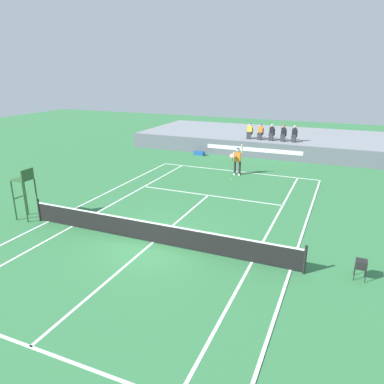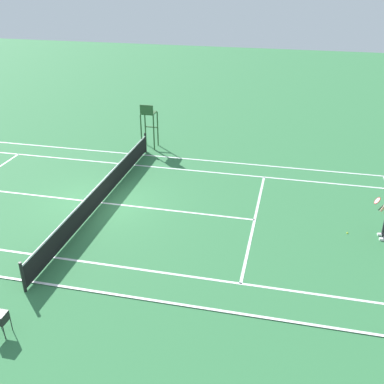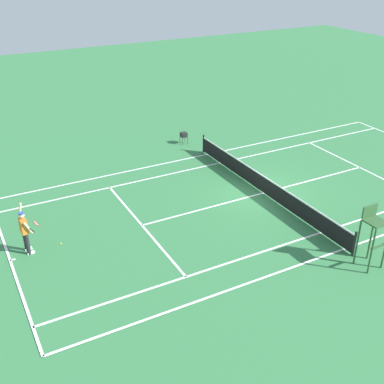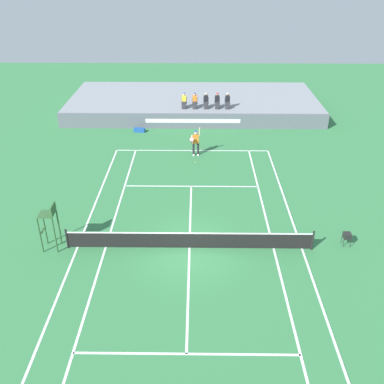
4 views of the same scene
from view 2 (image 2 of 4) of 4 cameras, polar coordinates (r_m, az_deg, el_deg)
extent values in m
plane|color=#337542|center=(19.84, -11.00, -1.36)|extent=(80.00, 80.00, 0.00)
cube|color=#337542|center=(19.84, -11.00, -1.33)|extent=(10.98, 23.78, 0.02)
cube|color=white|center=(24.46, -6.00, 4.55)|extent=(0.10, 23.78, 0.01)
cube|color=white|center=(15.77, -18.88, -10.37)|extent=(0.10, 23.78, 0.01)
cube|color=white|center=(23.26, -7.08, 3.30)|extent=(0.10, 23.78, 0.01)
cube|color=white|center=(16.71, -16.52, -7.69)|extent=(0.10, 23.78, 0.01)
cube|color=white|center=(18.37, 7.68, -3.41)|extent=(8.22, 0.10, 0.01)
cube|color=white|center=(19.83, -11.01, -1.30)|extent=(0.10, 12.80, 0.01)
cylinder|color=black|center=(24.67, -5.73, 6.03)|extent=(0.10, 0.10, 1.07)
cylinder|color=black|center=(15.18, -20.02, -9.77)|extent=(0.10, 0.10, 1.07)
cube|color=black|center=(19.63, -11.12, -0.12)|extent=(11.78, 0.02, 0.84)
cube|color=white|center=(19.44, -11.23, 0.99)|extent=(11.78, 0.03, 0.06)
cube|color=white|center=(18.30, 22.38, -5.40)|extent=(0.14, 0.29, 0.10)
cube|color=white|center=(18.57, 22.18, -4.88)|extent=(0.14, 0.29, 0.10)
cylinder|color=black|center=(18.15, 22.16, -1.77)|extent=(0.05, 0.19, 0.25)
torus|color=red|center=(18.01, 21.75, -0.99)|extent=(0.32, 0.22, 0.26)
cylinder|color=silver|center=(18.01, 21.75, -0.99)|extent=(0.28, 0.18, 0.22)
sphere|color=#D1E533|center=(18.28, 18.49, -4.80)|extent=(0.07, 0.07, 0.07)
cylinder|color=#2D562D|center=(25.64, -5.74, 7.81)|extent=(0.07, 0.07, 1.90)
cylinder|color=#2D562D|center=(25.43, -4.22, 7.72)|extent=(0.07, 0.07, 1.90)
cylinder|color=#2D562D|center=(25.01, -6.24, 7.31)|extent=(0.07, 0.07, 1.90)
cylinder|color=#2D562D|center=(24.80, -4.70, 7.20)|extent=(0.07, 0.07, 1.90)
cube|color=#2D562D|center=(24.92, -5.32, 9.64)|extent=(0.70, 0.70, 0.06)
cube|color=#2D562D|center=(24.52, -5.60, 10.01)|extent=(0.06, 0.70, 0.48)
cube|color=#2D562D|center=(25.47, -5.02, 7.94)|extent=(0.10, 0.70, 0.04)
cube|color=black|center=(13.86, -22.48, -14.02)|extent=(0.36, 0.36, 0.28)
cylinder|color=black|center=(14.27, -22.43, -14.53)|extent=(0.02, 0.02, 0.42)
cylinder|color=black|center=(14.10, -21.25, -14.85)|extent=(0.02, 0.02, 0.42)
cylinder|color=black|center=(13.90, -22.02, -15.70)|extent=(0.02, 0.02, 0.42)
camera|label=1|loc=(21.52, -52.33, 10.15)|focal=34.37mm
camera|label=3|loc=(33.17, 25.29, 27.41)|focal=45.18mm
camera|label=4|loc=(29.64, -50.76, 25.10)|focal=40.99mm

